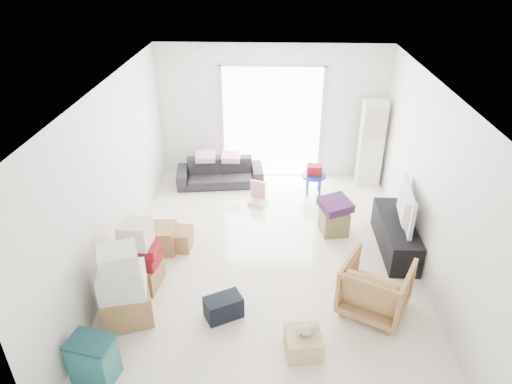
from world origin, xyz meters
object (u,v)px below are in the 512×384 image
Objects in this scene: ac_tower at (371,144)px; tv_console at (395,235)px; kids_table at (314,174)px; storage_bins at (94,359)px; ottoman at (334,221)px; television at (398,218)px; wood_crate at (303,343)px; armchair at (376,285)px; sofa at (220,169)px.

tv_console is at bearing -88.73° from ac_tower.
ac_tower reaches higher than kids_table.
kids_table reaches higher than tv_console.
ac_tower is at bearing 51.82° from storage_bins.
ottoman is at bearing 154.24° from tv_console.
television is 2.41× the size of wood_crate.
storage_bins is 1.32× the size of wood_crate.
ottoman is at bearing 70.54° from television.
television is 1.23× the size of armchair.
kids_table is at bearing 100.50° from ottoman.
armchair is 1.26m from wood_crate.
armchair is (-0.59, -1.41, 0.16)m from tv_console.
ac_tower is 2.12m from ottoman.
tv_console is at bearing 54.42° from wood_crate.
storage_bins is 1.32× the size of ottoman.
storage_bins is at bearing -134.11° from ottoman.
tv_console is 3.69m from sofa.
tv_console is 3.59× the size of ottoman.
ac_tower is at bearing 71.26° from wood_crate.
sofa is 2.82× the size of kids_table.
tv_console is 1.53m from armchair.
kids_table reaches higher than ottoman.
armchair is at bearing 38.45° from wood_crate.
armchair reaches higher than kids_table.
storage_bins is at bearing -128.18° from ac_tower.
kids_table is (-1.17, 1.79, 0.18)m from tv_console.
television is 0.60× the size of sofa.
ottoman is 1.00× the size of wood_crate.
armchair is 1.37× the size of kids_table.
television reaches higher than storage_bins.
kids_table is at bearing 39.43° from television.
tv_console is 2.72× the size of storage_bins.
ac_tower is at bearing 23.05° from kids_table.
ac_tower is 1.70× the size of television.
television is at bearing -88.73° from ac_tower.
sofa reaches higher than tv_console.
tv_console is at bearing -25.76° from ottoman.
ottoman is (-0.33, 1.85, -0.20)m from armchair.
ac_tower is 2.88× the size of kids_table.
kids_table is 1.43× the size of wood_crate.
storage_bins is 2.39m from wood_crate.
kids_table is at bearing 84.39° from wood_crate.
sofa is at bearing 145.05° from tv_console.
armchair is at bearing -79.93° from ottoman.
wood_crate is (-0.64, -2.62, -0.07)m from ottoman.
television is 2.14m from kids_table.
ottoman is at bearing -52.20° from armchair.
storage_bins is at bearing -121.73° from kids_table.
tv_console is 1.49× the size of television.
sofa is 2.69m from ottoman.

